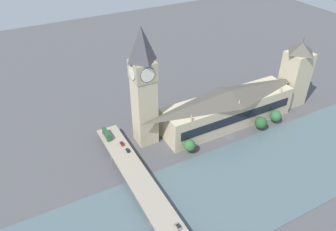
{
  "coord_description": "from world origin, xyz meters",
  "views": [
    {
      "loc": [
        -136.12,
        121.61,
        140.2
      ],
      "look_at": [
        18.66,
        38.3,
        19.36
      ],
      "focal_mm": 35.0,
      "sensor_mm": 36.0,
      "label": 1
    }
  ],
  "objects_px": {
    "parliament_hall": "(228,108)",
    "road_bridge": "(160,213)",
    "victoria_tower": "(295,74)",
    "clock_tower": "(143,86)",
    "double_decker_bus_rear": "(106,134)",
    "car_northbound_tail": "(122,144)",
    "car_northbound_lead": "(178,226)",
    "car_southbound_lead": "(128,150)"
  },
  "relations": [
    {
      "from": "parliament_hall",
      "to": "victoria_tower",
      "type": "distance_m",
      "value": 62.92
    },
    {
      "from": "car_northbound_tail",
      "to": "road_bridge",
      "type": "bearing_deg",
      "value": 177.24
    },
    {
      "from": "victoria_tower",
      "to": "car_northbound_lead",
      "type": "height_order",
      "value": "victoria_tower"
    },
    {
      "from": "car_northbound_lead",
      "to": "car_northbound_tail",
      "type": "bearing_deg",
      "value": 0.46
    },
    {
      "from": "road_bridge",
      "to": "car_northbound_tail",
      "type": "bearing_deg",
      "value": -2.76
    },
    {
      "from": "clock_tower",
      "to": "car_northbound_tail",
      "type": "xyz_separation_m",
      "value": [
        -4.19,
        18.65,
        -35.32
      ]
    },
    {
      "from": "double_decker_bus_rear",
      "to": "car_northbound_lead",
      "type": "bearing_deg",
      "value": -175.47
    },
    {
      "from": "car_northbound_tail",
      "to": "car_southbound_lead",
      "type": "bearing_deg",
      "value": -174.61
    },
    {
      "from": "victoria_tower",
      "to": "road_bridge",
      "type": "bearing_deg",
      "value": 110.36
    },
    {
      "from": "victoria_tower",
      "to": "car_southbound_lead",
      "type": "distance_m",
      "value": 140.99
    },
    {
      "from": "double_decker_bus_rear",
      "to": "car_northbound_lead",
      "type": "height_order",
      "value": "double_decker_bus_rear"
    },
    {
      "from": "clock_tower",
      "to": "car_southbound_lead",
      "type": "xyz_separation_m",
      "value": [
        -12.01,
        17.91,
        -35.33
      ]
    },
    {
      "from": "parliament_hall",
      "to": "car_southbound_lead",
      "type": "xyz_separation_m",
      "value": [
        -1.7,
        77.92,
        -6.79
      ]
    },
    {
      "from": "parliament_hall",
      "to": "clock_tower",
      "type": "bearing_deg",
      "value": 80.25
    },
    {
      "from": "parliament_hall",
      "to": "car_northbound_lead",
      "type": "bearing_deg",
      "value": 129.9
    },
    {
      "from": "double_decker_bus_rear",
      "to": "car_northbound_tail",
      "type": "bearing_deg",
      "value": -153.21
    },
    {
      "from": "car_northbound_lead",
      "to": "parliament_hall",
      "type": "bearing_deg",
      "value": -50.1
    },
    {
      "from": "victoria_tower",
      "to": "road_bridge",
      "type": "relative_size",
      "value": 0.33
    },
    {
      "from": "clock_tower",
      "to": "car_northbound_lead",
      "type": "distance_m",
      "value": 85.36
    },
    {
      "from": "double_decker_bus_rear",
      "to": "car_northbound_lead",
      "type": "xyz_separation_m",
      "value": [
        -83.31,
        -6.6,
        -2.0
      ]
    },
    {
      "from": "double_decker_bus_rear",
      "to": "car_northbound_tail",
      "type": "relative_size",
      "value": 2.61
    },
    {
      "from": "victoria_tower",
      "to": "car_northbound_tail",
      "type": "bearing_deg",
      "value": 87.53
    },
    {
      "from": "road_bridge",
      "to": "car_northbound_lead",
      "type": "relative_size",
      "value": 37.48
    },
    {
      "from": "car_northbound_tail",
      "to": "car_northbound_lead",
      "type": "bearing_deg",
      "value": -179.54
    },
    {
      "from": "victoria_tower",
      "to": "double_decker_bus_rear",
      "type": "bearing_deg",
      "value": 83.01
    },
    {
      "from": "victoria_tower",
      "to": "double_decker_bus_rear",
      "type": "distance_m",
      "value": 148.53
    },
    {
      "from": "clock_tower",
      "to": "car_northbound_lead",
      "type": "relative_size",
      "value": 18.38
    },
    {
      "from": "car_northbound_lead",
      "to": "car_northbound_tail",
      "type": "xyz_separation_m",
      "value": [
        71.39,
        0.58,
        0.01
      ]
    },
    {
      "from": "parliament_hall",
      "to": "car_northbound_tail",
      "type": "distance_m",
      "value": 79.18
    },
    {
      "from": "parliament_hall",
      "to": "victoria_tower",
      "type": "bearing_deg",
      "value": -89.95
    },
    {
      "from": "parliament_hall",
      "to": "car_northbound_lead",
      "type": "distance_m",
      "value": 101.99
    },
    {
      "from": "clock_tower",
      "to": "car_southbound_lead",
      "type": "relative_size",
      "value": 20.5
    },
    {
      "from": "parliament_hall",
      "to": "road_bridge",
      "type": "distance_m",
      "value": 97.69
    },
    {
      "from": "car_southbound_lead",
      "to": "victoria_tower",
      "type": "bearing_deg",
      "value": -89.28
    },
    {
      "from": "clock_tower",
      "to": "victoria_tower",
      "type": "distance_m",
      "value": 123.51
    },
    {
      "from": "victoria_tower",
      "to": "car_northbound_lead",
      "type": "xyz_separation_m",
      "value": [
        -65.33,
        139.96,
        -18.18
      ]
    },
    {
      "from": "car_northbound_tail",
      "to": "car_southbound_lead",
      "type": "height_order",
      "value": "car_southbound_lead"
    },
    {
      "from": "car_southbound_lead",
      "to": "car_northbound_tail",
      "type": "bearing_deg",
      "value": 5.39
    },
    {
      "from": "car_northbound_lead",
      "to": "road_bridge",
      "type": "bearing_deg",
      "value": 15.83
    },
    {
      "from": "victoria_tower",
      "to": "parliament_hall",
      "type": "bearing_deg",
      "value": 90.05
    },
    {
      "from": "clock_tower",
      "to": "road_bridge",
      "type": "bearing_deg",
      "value": 161.28
    },
    {
      "from": "parliament_hall",
      "to": "car_northbound_tail",
      "type": "relative_size",
      "value": 23.61
    }
  ]
}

